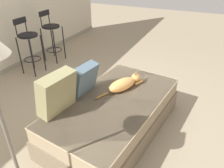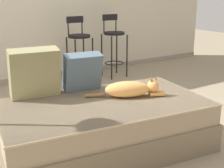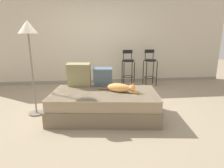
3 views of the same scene
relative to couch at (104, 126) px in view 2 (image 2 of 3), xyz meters
The scene contains 8 objects.
ground_plane 0.46m from the couch, 90.00° to the left, with size 16.00×16.00×0.00m, color gray.
wall_baseboard_trim 2.60m from the couch, 90.00° to the left, with size 8.00×0.02×0.09m, color gray.
couch is the anchor object (origin of this frame).
throw_pillow_corner 0.80m from the couch, 133.70° to the left, with size 0.47×0.28×0.46m.
throw_pillow_middle 0.58m from the couch, 88.81° to the left, with size 0.39×0.26×0.38m.
cat 0.42m from the couch, ahead, with size 0.68×0.40×0.19m.
bar_stool_near_window 2.31m from the couch, 67.95° to the left, with size 0.34×0.34×1.03m.
bar_stool_by_doorway 2.62m from the couch, 54.52° to the left, with size 0.34×0.34×1.04m.
Camera 2 is at (-1.37, -2.61, 1.40)m, focal length 50.00 mm.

